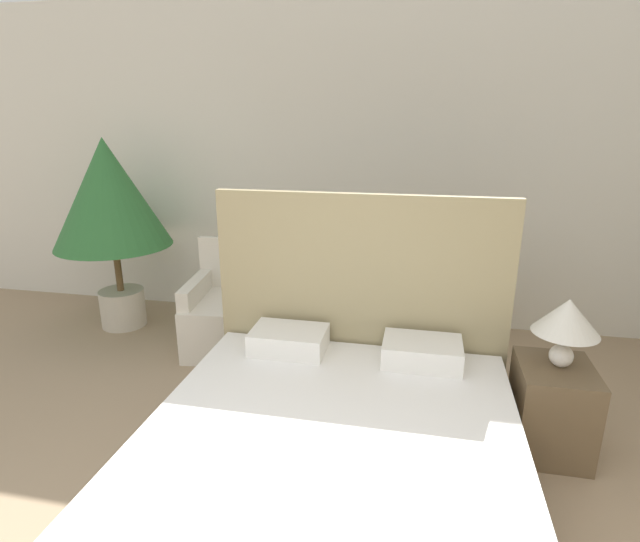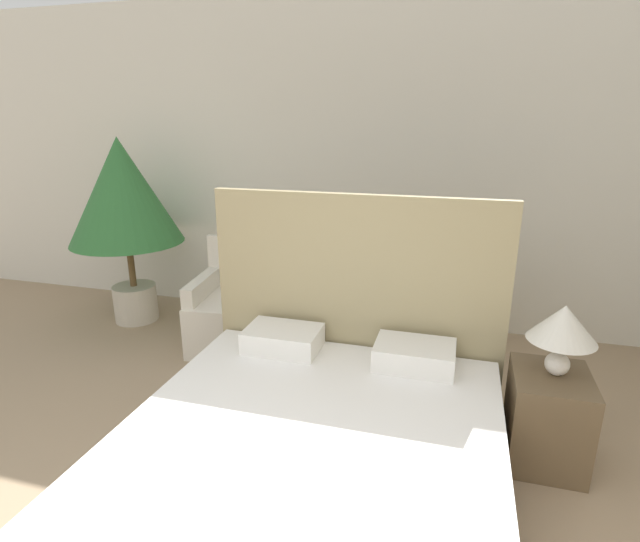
# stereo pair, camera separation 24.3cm
# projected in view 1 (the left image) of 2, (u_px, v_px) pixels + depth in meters

# --- Properties ---
(wall_back) EXTENTS (10.00, 0.06, 2.90)m
(wall_back) POSITION_uv_depth(u_px,v_px,m) (363.00, 166.00, 4.48)
(wall_back) COLOR silver
(wall_back) RESTS_ON ground_plane
(bed) EXTENTS (1.86, 2.21, 1.44)m
(bed) POSITION_uv_depth(u_px,v_px,m) (330.00, 464.00, 2.40)
(bed) COLOR #4C4238
(bed) RESTS_ON ground_plane
(armchair_near_window_left) EXTENTS (0.73, 0.79, 0.88)m
(armchair_near_window_left) POSITION_uv_depth(u_px,v_px,m) (230.00, 316.00, 4.18)
(armchair_near_window_left) COLOR silver
(armchair_near_window_left) RESTS_ON ground_plane
(armchair_near_window_right) EXTENTS (0.73, 0.80, 0.88)m
(armchair_near_window_right) POSITION_uv_depth(u_px,v_px,m) (351.00, 326.00, 3.98)
(armchair_near_window_right) COLOR silver
(armchair_near_window_right) RESTS_ON ground_plane
(potted_palm) EXTENTS (1.01, 1.01, 1.71)m
(potted_palm) POSITION_uv_depth(u_px,v_px,m) (109.00, 200.00, 4.35)
(potted_palm) COLOR beige
(potted_palm) RESTS_ON ground_plane
(nightstand) EXTENTS (0.41, 0.48, 0.53)m
(nightstand) POSITION_uv_depth(u_px,v_px,m) (551.00, 408.00, 2.88)
(nightstand) COLOR brown
(nightstand) RESTS_ON ground_plane
(table_lamp) EXTENTS (0.36, 0.36, 0.40)m
(table_lamp) POSITION_uv_depth(u_px,v_px,m) (567.00, 319.00, 2.73)
(table_lamp) COLOR white
(table_lamp) RESTS_ON nightstand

